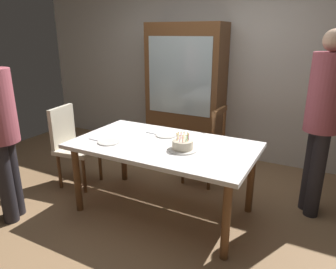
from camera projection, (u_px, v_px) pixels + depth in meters
The scene contains 13 objects.
ground at pixel (164, 210), 3.24m from camera, with size 6.40×6.40×0.00m, color #93704C.
back_wall at pixel (226, 67), 4.38m from camera, with size 6.40×0.10×2.60m, color beige.
dining_table at pixel (163, 151), 3.03m from camera, with size 1.76×1.00×0.74m.
birthday_cake at pixel (183, 146), 2.83m from camera, with size 0.28×0.28×0.16m.
plate_near_celebrant at pixel (109, 142), 3.03m from camera, with size 0.22×0.22×0.01m, color white.
plate_far_side at pixel (166, 135), 3.23m from camera, with size 0.22×0.22×0.01m, color white.
fork_near_celebrant at pixel (95, 140), 3.09m from camera, with size 0.18×0.02×0.01m, color silver.
fork_far_side at pixel (153, 133), 3.29m from camera, with size 0.18×0.02×0.01m, color silver.
chair_spindle_back at pixel (204, 147), 3.73m from camera, with size 0.45×0.45×0.95m.
chair_upholstered at pixel (72, 142), 3.67m from camera, with size 0.50×0.50×0.95m.
person_celebrant at pixel (0, 127), 2.82m from camera, with size 0.32×0.32×1.66m.
person_guest at pixel (323, 115), 2.90m from camera, with size 0.32×0.32×1.80m.
china_cabinet at pixel (185, 92), 4.46m from camera, with size 1.10×0.45×1.90m.
Camera 1 is at (1.36, -2.47, 1.77)m, focal length 33.08 mm.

